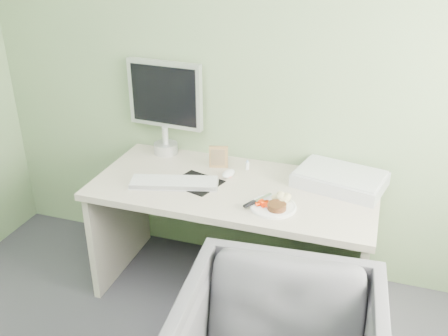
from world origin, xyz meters
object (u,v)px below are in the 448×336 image
(plate, at_px, (273,207))
(scanner, at_px, (340,180))
(monitor, at_px, (165,102))
(desk, at_px, (233,213))

(plate, distance_m, scanner, 0.47)
(monitor, bearing_deg, plate, -26.51)
(plate, bearing_deg, desk, 147.16)
(desk, height_order, plate, plate)
(desk, relative_size, monitor, 2.69)
(desk, xyz_separation_m, plate, (0.27, -0.17, 0.19))
(desk, distance_m, plate, 0.37)
(monitor, bearing_deg, desk, -25.52)
(desk, bearing_deg, monitor, 150.10)
(desk, height_order, monitor, monitor)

